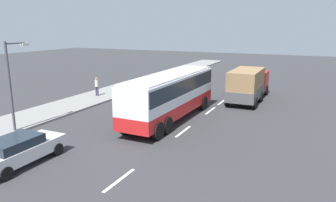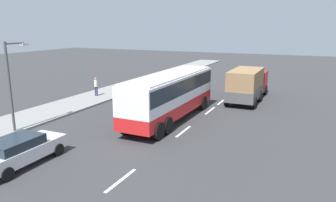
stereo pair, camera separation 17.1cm
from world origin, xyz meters
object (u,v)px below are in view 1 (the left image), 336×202
object	(u,v)px
cargo_truck	(248,84)
street_lamp	(12,79)
car_silver_hatch	(19,149)
coach_bus	(171,92)
pedestrian_near_curb	(97,85)

from	to	relation	value
cargo_truck	street_lamp	size ratio (longest dim) A/B	1.40
car_silver_hatch	cargo_truck	bearing A→B (deg)	-21.98
car_silver_hatch	coach_bus	bearing A→B (deg)	-19.66
cargo_truck	street_lamp	distance (m)	19.08
cargo_truck	car_silver_hatch	world-z (taller)	cargo_truck
coach_bus	cargo_truck	distance (m)	9.31
coach_bus	car_silver_hatch	size ratio (longest dim) A/B	2.40
cargo_truck	pedestrian_near_curb	distance (m)	14.04
car_silver_hatch	street_lamp	world-z (taller)	street_lamp
coach_bus	street_lamp	distance (m)	10.27
coach_bus	pedestrian_near_curb	bearing A→B (deg)	68.78
cargo_truck	car_silver_hatch	bearing A→B (deg)	158.83
coach_bus	car_silver_hatch	distance (m)	10.73
coach_bus	cargo_truck	world-z (taller)	coach_bus
car_silver_hatch	pedestrian_near_curb	xyz separation A→B (m)	(13.96, 6.01, 0.39)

